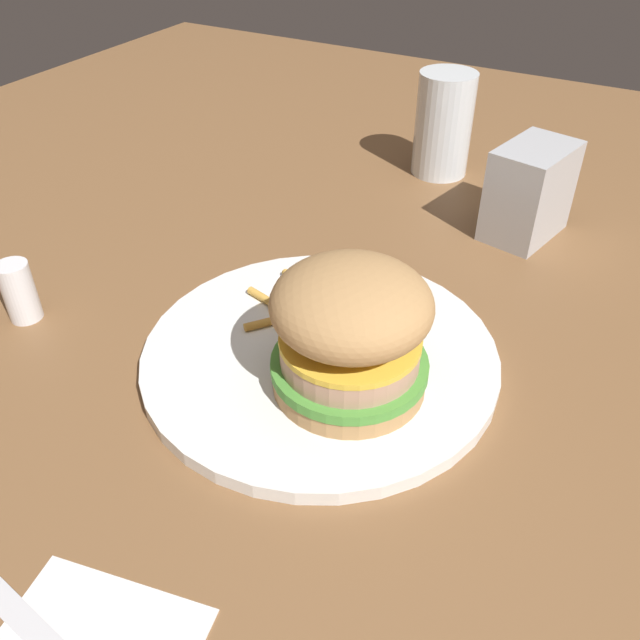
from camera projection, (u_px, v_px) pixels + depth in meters
ground_plane at (347, 346)px, 0.56m from camera, size 1.60×1.60×0.00m
plate at (320, 355)px, 0.54m from camera, size 0.29×0.29×0.01m
sandwich at (351, 330)px, 0.47m from camera, size 0.12×0.12×0.10m
fries_pile at (303, 306)px, 0.58m from camera, size 0.11×0.10×0.01m
drink_glass at (443, 128)px, 0.80m from camera, size 0.07×0.07×0.12m
napkin_dispenser at (529, 192)px, 0.68m from camera, size 0.10×0.08×0.10m
salt_shaker at (19, 292)px, 0.57m from camera, size 0.03×0.03×0.06m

